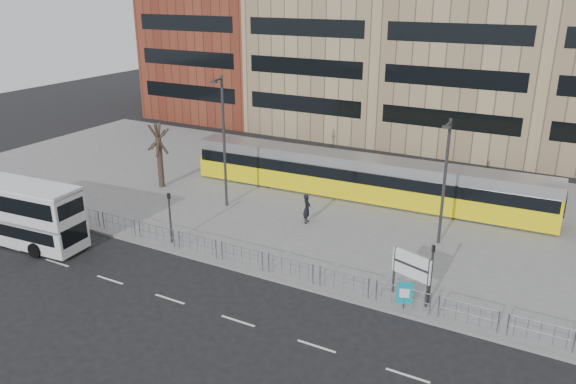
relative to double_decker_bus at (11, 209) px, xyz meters
The scene contains 16 objects.
ground 14.98m from the double_decker_bus, 12.45° to the left, with size 120.00×120.00×0.00m, color black.
plaza 21.09m from the double_decker_bus, 46.38° to the left, with size 64.00×24.00×0.15m, color slate.
kerb 14.98m from the double_decker_bus, 12.64° to the left, with size 64.00×0.25×0.17m, color gray.
building_row 42.17m from the double_decker_bus, 66.84° to the left, with size 70.40×18.40×31.20m.
pedestrian_barrier 16.93m from the double_decker_bus, 12.65° to the left, with size 32.07×0.07×1.10m.
road_markings 15.64m from the double_decker_bus, ahead, with size 62.00×0.12×0.01m, color white.
double_decker_bus is the anchor object (origin of this frame).
tram 22.74m from the double_decker_bus, 46.44° to the left, with size 26.03×3.61×3.06m.
station_sign 23.30m from the double_decker_bus, 11.38° to the left, with size 2.06×0.74×2.46m.
ad_panel 23.19m from the double_decker_bus, ahead, with size 0.73×0.27×1.40m.
pedestrian 17.78m from the double_decker_bus, 36.68° to the left, with size 0.70×0.46×1.92m, color black.
traffic_light_west 9.50m from the double_decker_bus, 25.62° to the left, with size 0.23×0.25×3.10m.
traffic_light_east 24.23m from the double_decker_bus, 10.93° to the left, with size 0.23×0.25×3.10m.
lamp_post_west 13.58m from the double_decker_bus, 52.82° to the left, with size 0.45×1.04×8.91m.
lamp_post_east 25.35m from the double_decker_bus, 27.25° to the left, with size 0.45×1.04×7.49m.
bare_tree 12.00m from the double_decker_bus, 82.53° to the left, with size 4.26×4.26×7.06m.
Camera 1 is at (14.60, -22.28, 14.45)m, focal length 35.00 mm.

